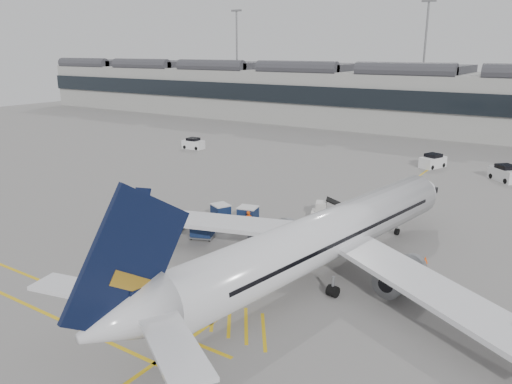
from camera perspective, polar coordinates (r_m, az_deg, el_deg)
The scene contains 18 objects.
ground at distance 41.14m, azimuth -9.24°, elevation -5.93°, with size 220.00×220.00×0.00m, color gray.
terminal at distance 103.55m, azimuth 18.89°, elevation 10.08°, with size 200.00×20.45×12.40m.
light_masts at distance 117.21m, azimuth 20.31°, elevation 14.65°, with size 113.00×0.60×25.45m.
apron_markings at distance 43.87m, azimuth 9.59°, elevation -4.53°, with size 0.25×60.00×0.01m, color gold.
airliner_main at distance 34.22m, azimuth 7.35°, elevation -5.32°, with size 32.94×36.27×9.70m.
belt_loader at distance 46.75m, azimuth 8.76°, elevation -2.43°, with size 5.16×3.17×2.05m.
baggage_cart_a at distance 41.80m, azimuth -6.16°, elevation -3.88°, with size 2.35×2.16×2.01m.
baggage_cart_b at distance 44.27m, azimuth -0.93°, elevation -2.76°, with size 2.02×1.78×1.85m.
baggage_cart_c at distance 45.29m, azimuth -4.05°, elevation -2.41°, with size 2.12×1.98×1.78m.
baggage_cart_d at distance 46.41m, azimuth -12.50°, elevation -2.30°, with size 1.86×1.60×1.79m.
ramp_agent_a at distance 43.14m, azimuth -0.82°, elevation -3.37°, with size 0.67×0.44×1.83m, color #E74C0C.
ramp_agent_b at distance 44.49m, azimuth -1.08°, elevation -2.88°, with size 0.81×0.63×1.66m, color #FF4D0D.
pushback_tug at distance 44.58m, azimuth -9.70°, elevation -3.42°, with size 2.37×1.52×1.30m.
safety_cone_nose at distance 55.65m, azimuth 18.16°, elevation -0.45°, with size 0.36×0.36×0.49m, color #F24C0A.
safety_cone_engine at distance 39.17m, azimuth 18.78°, elevation -7.34°, with size 0.38×0.38×0.53m, color #F24C0A.
service_van_left at distance 80.34m, azimuth -7.18°, elevation 5.49°, with size 3.51×1.90×1.76m.
service_van_mid at distance 70.86m, azimuth 19.56°, elevation 3.33°, with size 3.04×4.07×1.88m.
service_van_right at distance 66.93m, azimuth 26.59°, elevation 1.89°, with size 4.10×4.05×1.97m.
Camera 1 is at (26.21, -27.84, 15.17)m, focal length 35.00 mm.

